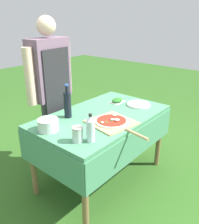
{
  "coord_description": "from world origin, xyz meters",
  "views": [
    {
      "loc": [
        -1.6,
        -1.33,
        1.6
      ],
      "look_at": [
        -0.03,
        0.0,
        0.76
      ],
      "focal_mm": 38.0,
      "sensor_mm": 36.0,
      "label": 1
    }
  ],
  "objects_px": {
    "person_cook": "(51,84)",
    "plate_stack": "(139,104)",
    "water_bottle": "(90,129)",
    "mixing_tub": "(48,125)",
    "oil_bottle": "(68,104)",
    "pizza_on_peel": "(112,122)",
    "sauce_jar": "(78,135)",
    "herb_container": "(117,100)",
    "prep_table": "(102,124)"
  },
  "relations": [
    {
      "from": "mixing_tub",
      "to": "sauce_jar",
      "type": "bearing_deg",
      "value": -85.37
    },
    {
      "from": "pizza_on_peel",
      "to": "oil_bottle",
      "type": "height_order",
      "value": "oil_bottle"
    },
    {
      "from": "water_bottle",
      "to": "mixing_tub",
      "type": "relative_size",
      "value": 1.31
    },
    {
      "from": "person_cook",
      "to": "herb_container",
      "type": "height_order",
      "value": "person_cook"
    },
    {
      "from": "oil_bottle",
      "to": "prep_table",
      "type": "bearing_deg",
      "value": -40.35
    },
    {
      "from": "prep_table",
      "to": "oil_bottle",
      "type": "xyz_separation_m",
      "value": [
        -0.24,
        0.21,
        0.22
      ]
    },
    {
      "from": "herb_container",
      "to": "sauce_jar",
      "type": "height_order",
      "value": "sauce_jar"
    },
    {
      "from": "person_cook",
      "to": "herb_container",
      "type": "xyz_separation_m",
      "value": [
        0.51,
        -0.47,
        -0.2
      ]
    },
    {
      "from": "water_bottle",
      "to": "plate_stack",
      "type": "distance_m",
      "value": 0.91
    },
    {
      "from": "pizza_on_peel",
      "to": "person_cook",
      "type": "bearing_deg",
      "value": 103.39
    },
    {
      "from": "person_cook",
      "to": "sauce_jar",
      "type": "xyz_separation_m",
      "value": [
        -0.38,
        -0.76,
        -0.17
      ]
    },
    {
      "from": "water_bottle",
      "to": "mixing_tub",
      "type": "bearing_deg",
      "value": 102.86
    },
    {
      "from": "herb_container",
      "to": "mixing_tub",
      "type": "distance_m",
      "value": 0.92
    },
    {
      "from": "mixing_tub",
      "to": "water_bottle",
      "type": "bearing_deg",
      "value": -77.14
    },
    {
      "from": "prep_table",
      "to": "herb_container",
      "type": "xyz_separation_m",
      "value": [
        0.38,
        0.1,
        0.12
      ]
    },
    {
      "from": "prep_table",
      "to": "oil_bottle",
      "type": "height_order",
      "value": "oil_bottle"
    },
    {
      "from": "pizza_on_peel",
      "to": "mixing_tub",
      "type": "height_order",
      "value": "mixing_tub"
    },
    {
      "from": "prep_table",
      "to": "pizza_on_peel",
      "type": "distance_m",
      "value": 0.24
    },
    {
      "from": "oil_bottle",
      "to": "mixing_tub",
      "type": "bearing_deg",
      "value": -164.84
    },
    {
      "from": "prep_table",
      "to": "pizza_on_peel",
      "type": "xyz_separation_m",
      "value": [
        -0.09,
        -0.19,
        0.11
      ]
    },
    {
      "from": "prep_table",
      "to": "pizza_on_peel",
      "type": "bearing_deg",
      "value": -114.12
    },
    {
      "from": "person_cook",
      "to": "oil_bottle",
      "type": "bearing_deg",
      "value": 66.81
    },
    {
      "from": "water_bottle",
      "to": "plate_stack",
      "type": "height_order",
      "value": "water_bottle"
    },
    {
      "from": "pizza_on_peel",
      "to": "sauce_jar",
      "type": "xyz_separation_m",
      "value": [
        -0.42,
        0.01,
        0.04
      ]
    },
    {
      "from": "person_cook",
      "to": "plate_stack",
      "type": "xyz_separation_m",
      "value": [
        0.58,
        -0.7,
        -0.22
      ]
    },
    {
      "from": "pizza_on_peel",
      "to": "mixing_tub",
      "type": "distance_m",
      "value": 0.55
    },
    {
      "from": "water_bottle",
      "to": "herb_container",
      "type": "height_order",
      "value": "water_bottle"
    },
    {
      "from": "water_bottle",
      "to": "sauce_jar",
      "type": "relative_size",
      "value": 1.91
    },
    {
      "from": "water_bottle",
      "to": "herb_container",
      "type": "bearing_deg",
      "value": 23.43
    },
    {
      "from": "person_cook",
      "to": "sauce_jar",
      "type": "height_order",
      "value": "person_cook"
    },
    {
      "from": "plate_stack",
      "to": "sauce_jar",
      "type": "bearing_deg",
      "value": -176.54
    },
    {
      "from": "person_cook",
      "to": "sauce_jar",
      "type": "relative_size",
      "value": 13.64
    },
    {
      "from": "sauce_jar",
      "to": "mixing_tub",
      "type": "bearing_deg",
      "value": 94.63
    },
    {
      "from": "oil_bottle",
      "to": "plate_stack",
      "type": "distance_m",
      "value": 0.78
    },
    {
      "from": "oil_bottle",
      "to": "sauce_jar",
      "type": "distance_m",
      "value": 0.48
    },
    {
      "from": "person_cook",
      "to": "plate_stack",
      "type": "bearing_deg",
      "value": 123.57
    },
    {
      "from": "prep_table",
      "to": "person_cook",
      "type": "relative_size",
      "value": 0.83
    },
    {
      "from": "sauce_jar",
      "to": "prep_table",
      "type": "bearing_deg",
      "value": 20.33
    },
    {
      "from": "oil_bottle",
      "to": "water_bottle",
      "type": "xyz_separation_m",
      "value": [
        -0.2,
        -0.47,
        -0.02
      ]
    },
    {
      "from": "prep_table",
      "to": "plate_stack",
      "type": "xyz_separation_m",
      "value": [
        0.45,
        -0.13,
        0.11
      ]
    },
    {
      "from": "herb_container",
      "to": "sauce_jar",
      "type": "bearing_deg",
      "value": -162.21
    },
    {
      "from": "person_cook",
      "to": "oil_bottle",
      "type": "distance_m",
      "value": 0.39
    },
    {
      "from": "mixing_tub",
      "to": "plate_stack",
      "type": "relative_size",
      "value": 0.7
    },
    {
      "from": "pizza_on_peel",
      "to": "sauce_jar",
      "type": "bearing_deg",
      "value": -170.65
    },
    {
      "from": "water_bottle",
      "to": "plate_stack",
      "type": "relative_size",
      "value": 0.92
    },
    {
      "from": "pizza_on_peel",
      "to": "plate_stack",
      "type": "xyz_separation_m",
      "value": [
        0.54,
        0.06,
        -0.0
      ]
    },
    {
      "from": "pizza_on_peel",
      "to": "prep_table",
      "type": "bearing_deg",
      "value": 75.95
    },
    {
      "from": "prep_table",
      "to": "water_bottle",
      "type": "xyz_separation_m",
      "value": [
        -0.45,
        -0.26,
        0.2
      ]
    },
    {
      "from": "person_cook",
      "to": "sauce_jar",
      "type": "bearing_deg",
      "value": 57.33
    },
    {
      "from": "person_cook",
      "to": "herb_container",
      "type": "bearing_deg",
      "value": 131.16
    }
  ]
}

